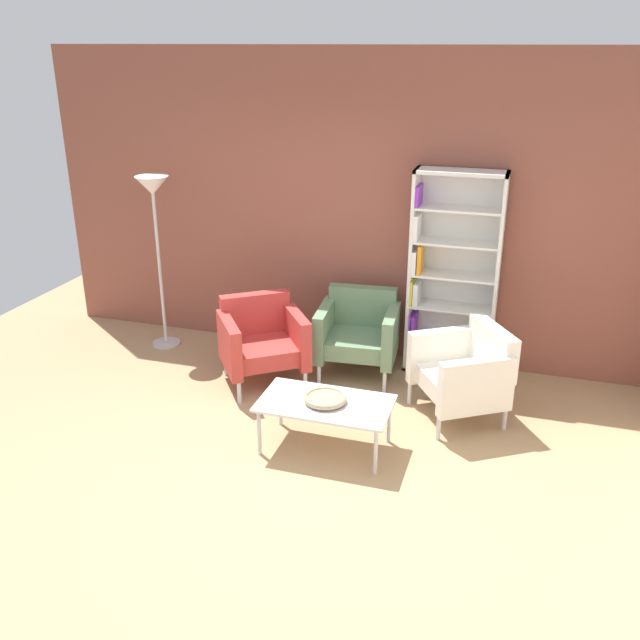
{
  "coord_description": "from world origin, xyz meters",
  "views": [
    {
      "loc": [
        1.54,
        -3.82,
        2.93
      ],
      "look_at": [
        0.08,
        0.84,
        0.95
      ],
      "focal_mm": 38.81,
      "sensor_mm": 36.0,
      "label": 1
    }
  ],
  "objects_px": {
    "coffee_table_low": "(325,406)",
    "armchair_near_window": "(466,371)",
    "floor_lamp_torchiere": "(154,207)",
    "bookshelf_tall": "(449,276)",
    "decorative_bowl": "(325,398)",
    "armchair_spare_guest": "(359,332)",
    "armchair_by_bookshelf": "(262,339)"
  },
  "relations": [
    {
      "from": "bookshelf_tall",
      "to": "decorative_bowl",
      "type": "distance_m",
      "value": 1.88
    },
    {
      "from": "armchair_by_bookshelf",
      "to": "armchair_spare_guest",
      "type": "distance_m",
      "value": 0.91
    },
    {
      "from": "decorative_bowl",
      "to": "bookshelf_tall",
      "type": "bearing_deg",
      "value": 68.36
    },
    {
      "from": "floor_lamp_torchiere",
      "to": "armchair_spare_guest",
      "type": "bearing_deg",
      "value": -0.82
    },
    {
      "from": "coffee_table_low",
      "to": "armchair_spare_guest",
      "type": "distance_m",
      "value": 1.37
    },
    {
      "from": "coffee_table_low",
      "to": "decorative_bowl",
      "type": "distance_m",
      "value": 0.07
    },
    {
      "from": "armchair_spare_guest",
      "to": "floor_lamp_torchiere",
      "type": "height_order",
      "value": "floor_lamp_torchiere"
    },
    {
      "from": "armchair_by_bookshelf",
      "to": "armchair_near_window",
      "type": "xyz_separation_m",
      "value": [
        1.84,
        -0.09,
        0.0
      ]
    },
    {
      "from": "floor_lamp_torchiere",
      "to": "decorative_bowl",
      "type": "bearing_deg",
      "value": -32.9
    },
    {
      "from": "bookshelf_tall",
      "to": "floor_lamp_torchiere",
      "type": "distance_m",
      "value": 2.88
    },
    {
      "from": "bookshelf_tall",
      "to": "armchair_by_bookshelf",
      "type": "height_order",
      "value": "bookshelf_tall"
    },
    {
      "from": "coffee_table_low",
      "to": "decorative_bowl",
      "type": "height_order",
      "value": "decorative_bowl"
    },
    {
      "from": "armchair_near_window",
      "to": "decorative_bowl",
      "type": "bearing_deg",
      "value": -81.71
    },
    {
      "from": "coffee_table_low",
      "to": "armchair_spare_guest",
      "type": "height_order",
      "value": "armchair_spare_guest"
    },
    {
      "from": "armchair_by_bookshelf",
      "to": "armchair_near_window",
      "type": "distance_m",
      "value": 1.84
    },
    {
      "from": "coffee_table_low",
      "to": "floor_lamp_torchiere",
      "type": "xyz_separation_m",
      "value": [
        -2.15,
        1.39,
        1.08
      ]
    },
    {
      "from": "bookshelf_tall",
      "to": "floor_lamp_torchiere",
      "type": "relative_size",
      "value": 1.09
    },
    {
      "from": "armchair_by_bookshelf",
      "to": "armchair_spare_guest",
      "type": "xyz_separation_m",
      "value": [
        0.79,
        0.44,
        0.0
      ]
    },
    {
      "from": "armchair_near_window",
      "to": "floor_lamp_torchiere",
      "type": "height_order",
      "value": "floor_lamp_torchiere"
    },
    {
      "from": "armchair_near_window",
      "to": "coffee_table_low",
      "type": "bearing_deg",
      "value": -81.71
    },
    {
      "from": "decorative_bowl",
      "to": "floor_lamp_torchiere",
      "type": "height_order",
      "value": "floor_lamp_torchiere"
    },
    {
      "from": "armchair_near_window",
      "to": "floor_lamp_torchiere",
      "type": "xyz_separation_m",
      "value": [
        -3.1,
        0.56,
        1.03
      ]
    },
    {
      "from": "armchair_by_bookshelf",
      "to": "coffee_table_low",
      "type": "bearing_deg",
      "value": -82.34
    },
    {
      "from": "coffee_table_low",
      "to": "armchair_near_window",
      "type": "xyz_separation_m",
      "value": [
        0.95,
        0.83,
        0.05
      ]
    },
    {
      "from": "decorative_bowl",
      "to": "armchair_spare_guest",
      "type": "relative_size",
      "value": 0.41
    },
    {
      "from": "coffee_table_low",
      "to": "armchair_near_window",
      "type": "bearing_deg",
      "value": 41.03
    },
    {
      "from": "decorative_bowl",
      "to": "armchair_by_bookshelf",
      "type": "distance_m",
      "value": 1.28
    },
    {
      "from": "bookshelf_tall",
      "to": "decorative_bowl",
      "type": "relative_size",
      "value": 5.94
    },
    {
      "from": "decorative_bowl",
      "to": "armchair_spare_guest",
      "type": "xyz_separation_m",
      "value": [
        -0.09,
        1.36,
        -0.02
      ]
    },
    {
      "from": "armchair_by_bookshelf",
      "to": "bookshelf_tall",
      "type": "bearing_deg",
      "value": -9.98
    },
    {
      "from": "decorative_bowl",
      "to": "armchair_by_bookshelf",
      "type": "xyz_separation_m",
      "value": [
        -0.89,
        0.92,
        -0.02
      ]
    },
    {
      "from": "bookshelf_tall",
      "to": "armchair_near_window",
      "type": "xyz_separation_m",
      "value": [
        0.28,
        -0.86,
        -0.52
      ]
    }
  ]
}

